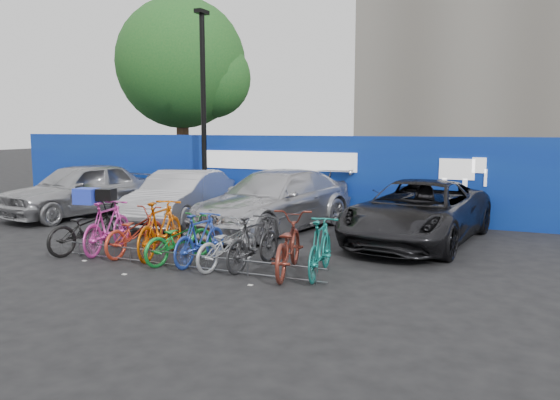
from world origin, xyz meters
The scene contains 21 objects.
ground centered at (0.00, 0.00, 0.00)m, with size 100.00×100.00×0.00m, color black.
hoarding centered at (0.01, 6.00, 1.20)m, with size 22.00×0.18×2.40m.
tree centered at (-6.77, 10.06, 5.07)m, with size 5.40×5.20×7.80m.
lamppost centered at (-3.20, 5.40, 3.27)m, with size 0.25×0.50×6.11m.
bike_rack centered at (0.00, -0.60, 0.16)m, with size 5.60×0.03×0.30m.
car_0 centered at (-6.33, 3.41, 0.81)m, with size 1.90×4.73×1.61m, color #A1A2A6.
car_1 centered at (-2.82, 3.52, 0.73)m, with size 1.54×4.42×1.46m, color #ADADB1.
car_2 centered at (-0.05, 3.62, 0.77)m, with size 2.15×5.29×1.54m, color #B8B8BD.
car_3 centered at (3.62, 3.52, 0.72)m, with size 2.38×5.17×1.44m, color black.
bike_0 centered at (-2.70, -0.22, 0.52)m, with size 0.69×1.97×1.03m, color black.
bike_1 centered at (-2.28, -0.10, 0.56)m, with size 0.52×1.85×1.11m, color #C9359B.
bike_2 centered at (-1.64, -0.01, 0.48)m, with size 0.64×1.84×0.96m, color #B53522.
bike_3 centered at (-1.00, 0.01, 0.59)m, with size 0.55×1.96×1.18m, color #CA5306.
bike_4 centered at (-0.41, -0.20, 0.46)m, with size 0.61×1.74×0.92m, color #157E2C.
bike_5 centered at (0.06, -0.18, 0.51)m, with size 0.48×1.68×1.01m, color #213D9D.
bike_6 centered at (0.67, -0.20, 0.45)m, with size 0.60×1.71×0.90m, color #A3A6AA.
bike_7 centered at (1.17, -0.09, 0.51)m, with size 0.48×1.70×1.02m, color #262628.
bike_8 centered at (1.89, -0.16, 0.54)m, with size 0.72×2.07×1.09m, color maroon.
bike_9 centered at (2.49, -0.09, 0.53)m, with size 0.50×1.76×1.06m, color #167169.
cargo_crate centered at (-2.70, -0.22, 1.20)m, with size 0.46×0.35×0.33m, color blue.
cargo_topcase centered at (-2.28, -0.10, 1.24)m, with size 0.34×0.31×0.25m, color black.
Camera 1 is at (5.60, -9.10, 2.66)m, focal length 35.00 mm.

